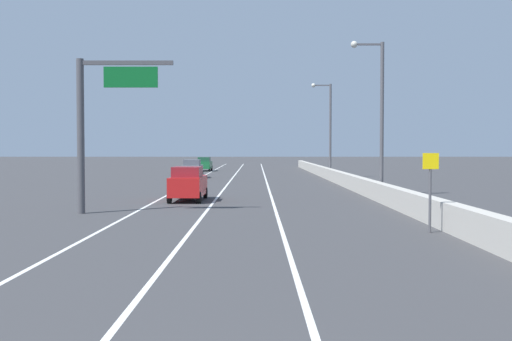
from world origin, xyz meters
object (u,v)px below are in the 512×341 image
object	(u,v)px
speed_advisory_sign	(430,186)
lamp_post_right_third	(328,124)
car_green_1	(204,164)
overhead_sign_gantry	(95,116)
lamp_post_right_second	(378,108)
car_red_2	(188,184)
car_gray_0	(192,169)

from	to	relation	value
speed_advisory_sign	lamp_post_right_third	bearing A→B (deg)	88.59
lamp_post_right_third	car_green_1	world-z (taller)	lamp_post_right_third
overhead_sign_gantry	lamp_post_right_second	xyz separation A→B (m)	(15.56, 9.75, 1.02)
overhead_sign_gantry	lamp_post_right_second	distance (m)	18.39
lamp_post_right_second	car_red_2	world-z (taller)	lamp_post_right_second
lamp_post_right_second	car_green_1	bearing A→B (deg)	107.76
speed_advisory_sign	car_gray_0	distance (m)	45.01
car_green_1	car_red_2	xyz separation A→B (m)	(3.06, -49.13, 0.06)
speed_advisory_sign	lamp_post_right_third	world-z (taller)	lamp_post_right_third
overhead_sign_gantry	car_red_2	xyz separation A→B (m)	(3.66, 7.32, -3.69)
car_red_2	car_gray_0	bearing A→B (deg)	95.29
speed_advisory_sign	car_green_1	bearing A→B (deg)	102.21
car_gray_0	car_red_2	size ratio (longest dim) A/B	0.97
car_green_1	car_red_2	size ratio (longest dim) A/B	0.98
overhead_sign_gantry	car_red_2	size ratio (longest dim) A/B	1.58
overhead_sign_gantry	lamp_post_right_second	bearing A→B (deg)	32.08
lamp_post_right_second	overhead_sign_gantry	bearing A→B (deg)	-147.92
lamp_post_right_third	car_gray_0	size ratio (longest dim) A/B	2.17
car_red_2	speed_advisory_sign	bearing A→B (deg)	-53.17
lamp_post_right_second	car_green_1	distance (m)	49.27
lamp_post_right_second	car_gray_0	world-z (taller)	lamp_post_right_second
lamp_post_right_second	car_gray_0	xyz separation A→B (m)	(-14.56, 26.35, -4.77)
overhead_sign_gantry	lamp_post_right_second	size ratio (longest dim) A/B	0.75
car_gray_0	lamp_post_right_second	bearing A→B (deg)	-61.08
car_gray_0	car_green_1	world-z (taller)	car_gray_0
overhead_sign_gantry	car_red_2	world-z (taller)	overhead_sign_gantry
lamp_post_right_third	car_gray_0	bearing A→B (deg)	178.45
car_gray_0	car_green_1	xyz separation A→B (m)	(-0.40, 20.34, -0.01)
lamp_post_right_second	lamp_post_right_third	distance (m)	25.97
car_green_1	car_red_2	distance (m)	49.22
lamp_post_right_third	speed_advisory_sign	bearing A→B (deg)	-91.41
speed_advisory_sign	lamp_post_right_second	xyz separation A→B (m)	(1.25, 16.64, 3.99)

